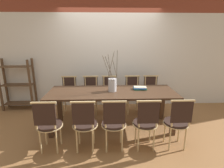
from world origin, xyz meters
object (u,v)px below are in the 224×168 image
at_px(chair_near_center, 114,122).
at_px(shelving_rack, 18,85).
at_px(chair_far_center, 110,93).
at_px(book_stack, 140,88).
at_px(dining_table, 112,96).
at_px(vase_centerpiece, 112,84).

distance_m(chair_near_center, shelving_rack, 2.97).
relative_size(chair_far_center, book_stack, 3.31).
height_order(dining_table, book_stack, book_stack).
relative_size(chair_near_center, shelving_rack, 0.70).
distance_m(book_stack, shelving_rack, 3.08).
bearing_deg(shelving_rack, chair_near_center, -37.35).
relative_size(chair_near_center, vase_centerpiece, 1.12).
xyz_separation_m(chair_near_center, book_stack, (0.57, 0.87, 0.31)).
distance_m(dining_table, shelving_rack, 2.58).
distance_m(chair_far_center, vase_centerpiece, 0.85).
bearing_deg(dining_table, vase_centerpiece, 54.39).
bearing_deg(shelving_rack, vase_centerpiece, -23.80).
bearing_deg(chair_far_center, book_stack, 134.03).
bearing_deg(book_stack, vase_centerpiece, -169.16).
relative_size(chair_near_center, chair_far_center, 1.00).
height_order(dining_table, vase_centerpiece, vase_centerpiece).
height_order(dining_table, chair_near_center, chair_near_center).
relative_size(dining_table, chair_far_center, 2.77).
bearing_deg(book_stack, dining_table, -168.36).
xyz_separation_m(vase_centerpiece, book_stack, (0.57, 0.11, -0.11)).
height_order(vase_centerpiece, shelving_rack, vase_centerpiece).
relative_size(chair_far_center, vase_centerpiece, 1.12).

